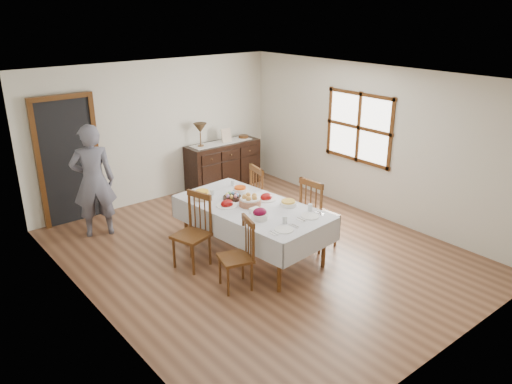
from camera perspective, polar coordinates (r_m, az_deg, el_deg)
ground at (r=7.59m, az=0.48°, el=-6.93°), size 6.00×6.00×0.00m
room_shell at (r=7.21m, az=-2.52°, el=5.58°), size 5.02×6.02×2.65m
dining_table at (r=7.23m, az=-0.49°, el=-2.26°), size 1.39×2.41×0.79m
chair_left_near at (r=6.52m, az=-1.95°, el=-7.05°), size 0.50×0.50×0.97m
chair_left_far at (r=7.08m, az=-7.13°, el=-4.35°), size 0.55×0.55×1.07m
chair_right_near at (r=7.58m, az=6.95°, el=-2.40°), size 0.49×0.49×1.12m
chair_right_far at (r=8.14m, az=0.98°, el=-0.63°), size 0.54×0.54×1.10m
sideboard at (r=10.13m, az=-3.77°, el=3.12°), size 1.54×0.56×0.92m
person at (r=8.21m, az=-18.15°, el=1.60°), size 0.70×0.57×1.95m
bread_basket at (r=7.18m, az=-0.69°, el=-1.04°), size 0.32×0.32×0.17m
egg_basket at (r=7.43m, az=-2.73°, el=-0.59°), size 0.28×0.28×0.10m
ham_platter_a at (r=7.19m, az=-3.34°, el=-1.40°), size 0.31×0.31×0.11m
ham_platter_b at (r=7.42m, az=1.17°, el=-0.63°), size 0.30×0.30×0.11m
beet_bowl at (r=6.74m, az=0.43°, el=-2.56°), size 0.23×0.23×0.16m
carrot_bowl at (r=7.69m, az=-1.83°, el=0.26°), size 0.23×0.23×0.09m
pineapple_bowl at (r=7.46m, az=-6.18°, el=-0.37°), size 0.26×0.26×0.14m
casserole_dish at (r=7.21m, az=3.71°, el=-1.28°), size 0.24×0.24×0.08m
butter_dish at (r=6.95m, az=-0.15°, el=-2.10°), size 0.15×0.10×0.07m
setting_left at (r=6.51m, az=3.21°, el=-3.94°), size 0.43×0.31×0.10m
setting_right at (r=6.93m, az=6.16°, el=-2.44°), size 0.43×0.31×0.10m
glass_far_a at (r=7.61m, az=-5.04°, el=-0.04°), size 0.07×0.07×0.09m
glass_far_b at (r=7.98m, az=-2.63°, el=1.04°), size 0.07×0.07×0.09m
runner at (r=10.00m, az=-3.98°, el=5.66°), size 1.30×0.35×0.01m
table_lamp at (r=9.68m, az=-6.40°, el=7.21°), size 0.26×0.26×0.46m
picture_frame at (r=9.99m, az=-3.42°, el=6.46°), size 0.22×0.08×0.28m
deco_bowl at (r=10.33m, az=-1.45°, el=6.34°), size 0.20×0.20×0.06m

